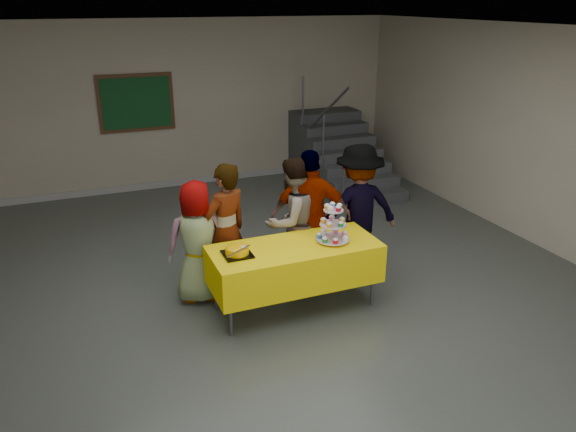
{
  "coord_description": "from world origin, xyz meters",
  "views": [
    {
      "loc": [
        -2.08,
        -5.17,
        3.31
      ],
      "look_at": [
        0.1,
        0.22,
        1.05
      ],
      "focal_mm": 35.0,
      "sensor_mm": 36.0,
      "label": 1
    }
  ],
  "objects_px": {
    "bear_cake": "(237,250)",
    "schoolchild_a": "(198,242)",
    "schoolchild_d": "(311,217)",
    "noticeboard": "(136,103)",
    "schoolchild_b": "(226,231)",
    "cupcake_stand": "(333,226)",
    "bake_table": "(295,263)",
    "schoolchild_c": "(292,221)",
    "schoolchild_e": "(358,209)",
    "staircase": "(337,156)"
  },
  "relations": [
    {
      "from": "noticeboard",
      "to": "schoolchild_a",
      "type": "bearing_deg",
      "value": -90.04
    },
    {
      "from": "schoolchild_a",
      "to": "schoolchild_e",
      "type": "height_order",
      "value": "schoolchild_e"
    },
    {
      "from": "schoolchild_a",
      "to": "staircase",
      "type": "bearing_deg",
      "value": -126.01
    },
    {
      "from": "schoolchild_a",
      "to": "schoolchild_e",
      "type": "relative_size",
      "value": 0.87
    },
    {
      "from": "schoolchild_d",
      "to": "cupcake_stand",
      "type": "bearing_deg",
      "value": 109.08
    },
    {
      "from": "staircase",
      "to": "noticeboard",
      "type": "relative_size",
      "value": 1.85
    },
    {
      "from": "bake_table",
      "to": "cupcake_stand",
      "type": "height_order",
      "value": "cupcake_stand"
    },
    {
      "from": "schoolchild_b",
      "to": "schoolchild_e",
      "type": "height_order",
      "value": "schoolchild_e"
    },
    {
      "from": "schoolchild_b",
      "to": "noticeboard",
      "type": "xyz_separation_m",
      "value": [
        -0.33,
        4.36,
        0.79
      ]
    },
    {
      "from": "bake_table",
      "to": "bear_cake",
      "type": "distance_m",
      "value": 0.71
    },
    {
      "from": "bear_cake",
      "to": "schoolchild_a",
      "type": "bearing_deg",
      "value": 115.72
    },
    {
      "from": "bake_table",
      "to": "schoolchild_d",
      "type": "distance_m",
      "value": 0.78
    },
    {
      "from": "bear_cake",
      "to": "noticeboard",
      "type": "bearing_deg",
      "value": 93.28
    },
    {
      "from": "schoolchild_e",
      "to": "staircase",
      "type": "xyz_separation_m",
      "value": [
        1.48,
        3.51,
        -0.35
      ]
    },
    {
      "from": "schoolchild_e",
      "to": "cupcake_stand",
      "type": "bearing_deg",
      "value": 48.79
    },
    {
      "from": "schoolchild_b",
      "to": "noticeboard",
      "type": "bearing_deg",
      "value": -110.3
    },
    {
      "from": "schoolchild_b",
      "to": "staircase",
      "type": "height_order",
      "value": "staircase"
    },
    {
      "from": "schoolchild_c",
      "to": "schoolchild_e",
      "type": "xyz_separation_m",
      "value": [
        0.89,
        -0.03,
        0.04
      ]
    },
    {
      "from": "bake_table",
      "to": "bear_cake",
      "type": "height_order",
      "value": "bear_cake"
    },
    {
      "from": "bear_cake",
      "to": "schoolchild_a",
      "type": "height_order",
      "value": "schoolchild_a"
    },
    {
      "from": "schoolchild_a",
      "to": "noticeboard",
      "type": "height_order",
      "value": "noticeboard"
    },
    {
      "from": "schoolchild_e",
      "to": "noticeboard",
      "type": "xyz_separation_m",
      "value": [
        -2.06,
        4.34,
        0.77
      ]
    },
    {
      "from": "schoolchild_b",
      "to": "cupcake_stand",
      "type": "bearing_deg",
      "value": 124.58
    },
    {
      "from": "bake_table",
      "to": "bear_cake",
      "type": "relative_size",
      "value": 5.25
    },
    {
      "from": "schoolchild_a",
      "to": "staircase",
      "type": "relative_size",
      "value": 0.6
    },
    {
      "from": "cupcake_stand",
      "to": "schoolchild_d",
      "type": "relative_size",
      "value": 0.27
    },
    {
      "from": "noticeboard",
      "to": "cupcake_stand",
      "type": "bearing_deg",
      "value": -74.52
    },
    {
      "from": "schoolchild_b",
      "to": "schoolchild_e",
      "type": "distance_m",
      "value": 1.73
    },
    {
      "from": "schoolchild_b",
      "to": "schoolchild_c",
      "type": "relative_size",
      "value": 1.02
    },
    {
      "from": "schoolchild_b",
      "to": "staircase",
      "type": "bearing_deg",
      "value": -156.92
    },
    {
      "from": "schoolchild_a",
      "to": "schoolchild_d",
      "type": "bearing_deg",
      "value": -172.04
    },
    {
      "from": "schoolchild_d",
      "to": "schoolchild_c",
      "type": "bearing_deg",
      "value": 4.4
    },
    {
      "from": "schoolchild_a",
      "to": "cupcake_stand",
      "type": "bearing_deg",
      "value": 164.3
    },
    {
      "from": "bear_cake",
      "to": "schoolchild_a",
      "type": "distance_m",
      "value": 0.67
    },
    {
      "from": "schoolchild_d",
      "to": "noticeboard",
      "type": "distance_m",
      "value": 4.65
    },
    {
      "from": "bear_cake",
      "to": "schoolchild_b",
      "type": "relative_size",
      "value": 0.22
    },
    {
      "from": "cupcake_stand",
      "to": "schoolchild_e",
      "type": "distance_m",
      "value": 0.94
    },
    {
      "from": "bake_table",
      "to": "noticeboard",
      "type": "relative_size",
      "value": 1.45
    },
    {
      "from": "cupcake_stand",
      "to": "noticeboard",
      "type": "relative_size",
      "value": 0.34
    },
    {
      "from": "bear_cake",
      "to": "schoolchild_d",
      "type": "xyz_separation_m",
      "value": [
        1.11,
        0.56,
        0.01
      ]
    },
    {
      "from": "schoolchild_d",
      "to": "noticeboard",
      "type": "relative_size",
      "value": 1.28
    },
    {
      "from": "schoolchild_b",
      "to": "schoolchild_d",
      "type": "relative_size",
      "value": 0.97
    },
    {
      "from": "bake_table",
      "to": "schoolchild_e",
      "type": "relative_size",
      "value": 1.13
    },
    {
      "from": "schoolchild_c",
      "to": "schoolchild_d",
      "type": "relative_size",
      "value": 0.95
    },
    {
      "from": "bear_cake",
      "to": "schoolchild_e",
      "type": "height_order",
      "value": "schoolchild_e"
    },
    {
      "from": "cupcake_stand",
      "to": "noticeboard",
      "type": "height_order",
      "value": "noticeboard"
    },
    {
      "from": "schoolchild_c",
      "to": "schoolchild_d",
      "type": "xyz_separation_m",
      "value": [
        0.22,
        -0.06,
        0.04
      ]
    },
    {
      "from": "bake_table",
      "to": "schoolchild_a",
      "type": "xyz_separation_m",
      "value": [
        -0.94,
        0.61,
        0.17
      ]
    },
    {
      "from": "bear_cake",
      "to": "schoolchild_e",
      "type": "xyz_separation_m",
      "value": [
        1.77,
        0.59,
        0.0
      ]
    },
    {
      "from": "schoolchild_c",
      "to": "schoolchild_e",
      "type": "bearing_deg",
      "value": 159.93
    }
  ]
}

